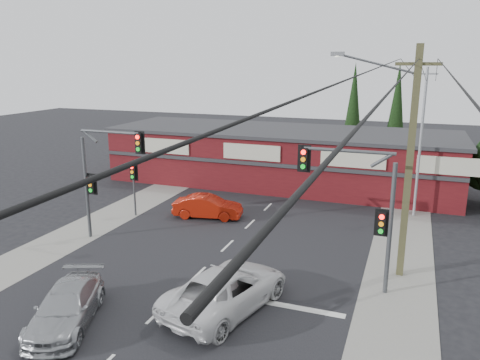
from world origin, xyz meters
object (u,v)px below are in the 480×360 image
(white_suv, at_px, (227,289))
(silver_suv, at_px, (66,307))
(shop_building, at_px, (280,156))
(red_sedan, at_px, (208,207))
(utility_pole, at_px, (407,157))

(white_suv, bearing_deg, silver_suv, 46.11)
(silver_suv, height_order, shop_building, shop_building)
(shop_building, bearing_deg, red_sedan, -100.70)
(white_suv, distance_m, shop_building, 19.74)
(red_sedan, distance_m, shop_building, 10.03)
(white_suv, bearing_deg, utility_pole, -123.63)
(silver_suv, height_order, utility_pole, utility_pole)
(silver_suv, relative_size, utility_pole, 0.47)
(silver_suv, bearing_deg, white_suv, 10.02)
(silver_suv, height_order, red_sedan, red_sedan)
(white_suv, distance_m, silver_suv, 5.89)
(white_suv, distance_m, utility_pole, 9.33)
(white_suv, relative_size, utility_pole, 0.58)
(white_suv, xyz_separation_m, shop_building, (-3.31, 19.42, 1.32))
(red_sedan, bearing_deg, shop_building, -20.37)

